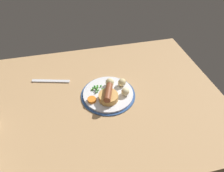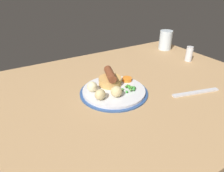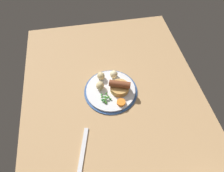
{
  "view_description": "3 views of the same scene",
  "coord_description": "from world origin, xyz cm",
  "px_view_note": "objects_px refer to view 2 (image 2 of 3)",
  "views": [
    {
      "loc": [
        7.18,
        59.77,
        66.45
      ],
      "look_at": [
        -7.13,
        -1.78,
        7.19
      ],
      "focal_mm": 32.0,
      "sensor_mm": 36.0,
      "label": 1
    },
    {
      "loc": [
        -36.72,
        -52.69,
        39.05
      ],
      "look_at": [
        -6.24,
        -1.33,
        6.29
      ],
      "focal_mm": 32.0,
      "sensor_mm": 36.0,
      "label": 2
    },
    {
      "loc": [
        44.58,
        -9.25,
        77.82
      ],
      "look_at": [
        -6.11,
        -0.08,
        5.69
      ],
      "focal_mm": 32.0,
      "sensor_mm": 36.0,
      "label": 3
    }
  ],
  "objects_px": {
    "sausage_pudding": "(110,79)",
    "potato_chunk_0": "(116,92)",
    "pea_pile": "(130,88)",
    "potato_chunk_1": "(92,87)",
    "drinking_glass": "(166,40)",
    "fork": "(196,92)",
    "carrot_slice_0": "(127,79)",
    "potato_chunk_2": "(100,95)",
    "salt_shaker": "(189,54)",
    "dinner_plate": "(114,91)"
  },
  "relations": [
    {
      "from": "sausage_pudding",
      "to": "potato_chunk_0",
      "type": "height_order",
      "value": "sausage_pudding"
    },
    {
      "from": "pea_pile",
      "to": "potato_chunk_0",
      "type": "xyz_separation_m",
      "value": [
        -0.06,
        -0.01,
        0.01
      ]
    },
    {
      "from": "sausage_pudding",
      "to": "potato_chunk_1",
      "type": "xyz_separation_m",
      "value": [
        -0.08,
        -0.01,
        -0.0
      ]
    },
    {
      "from": "potato_chunk_1",
      "to": "drinking_glass",
      "type": "bearing_deg",
      "value": 23.12
    },
    {
      "from": "fork",
      "to": "drinking_glass",
      "type": "relative_size",
      "value": 1.73
    },
    {
      "from": "carrot_slice_0",
      "to": "fork",
      "type": "height_order",
      "value": "carrot_slice_0"
    },
    {
      "from": "potato_chunk_0",
      "to": "drinking_glass",
      "type": "bearing_deg",
      "value": 31.37
    },
    {
      "from": "potato_chunk_1",
      "to": "potato_chunk_2",
      "type": "xyz_separation_m",
      "value": [
        -0.0,
        -0.06,
        0.0
      ]
    },
    {
      "from": "drinking_glass",
      "to": "salt_shaker",
      "type": "xyz_separation_m",
      "value": [
        -0.03,
        -0.19,
        -0.02
      ]
    },
    {
      "from": "fork",
      "to": "drinking_glass",
      "type": "bearing_deg",
      "value": 73.8
    },
    {
      "from": "potato_chunk_1",
      "to": "carrot_slice_0",
      "type": "bearing_deg",
      "value": 1.62
    },
    {
      "from": "sausage_pudding",
      "to": "drinking_glass",
      "type": "xyz_separation_m",
      "value": [
        0.49,
        0.23,
        0.02
      ]
    },
    {
      "from": "sausage_pudding",
      "to": "potato_chunk_2",
      "type": "xyz_separation_m",
      "value": [
        -0.08,
        -0.07,
        -0.0
      ]
    },
    {
      "from": "drinking_glass",
      "to": "salt_shaker",
      "type": "bearing_deg",
      "value": -98.27
    },
    {
      "from": "fork",
      "to": "drinking_glass",
      "type": "height_order",
      "value": "drinking_glass"
    },
    {
      "from": "sausage_pudding",
      "to": "potato_chunk_2",
      "type": "bearing_deg",
      "value": -28.77
    },
    {
      "from": "sausage_pudding",
      "to": "salt_shaker",
      "type": "xyz_separation_m",
      "value": [
        0.46,
        0.04,
        -0.0
      ]
    },
    {
      "from": "sausage_pudding",
      "to": "carrot_slice_0",
      "type": "bearing_deg",
      "value": 102.88
    },
    {
      "from": "dinner_plate",
      "to": "sausage_pudding",
      "type": "xyz_separation_m",
      "value": [
        0.01,
        0.04,
        0.03
      ]
    },
    {
      "from": "dinner_plate",
      "to": "pea_pile",
      "type": "relative_size",
      "value": 4.42
    },
    {
      "from": "sausage_pudding",
      "to": "potato_chunk_0",
      "type": "bearing_deg",
      "value": 2.45
    },
    {
      "from": "sausage_pudding",
      "to": "potato_chunk_1",
      "type": "bearing_deg",
      "value": -62.75
    },
    {
      "from": "dinner_plate",
      "to": "potato_chunk_2",
      "type": "height_order",
      "value": "potato_chunk_2"
    },
    {
      "from": "carrot_slice_0",
      "to": "salt_shaker",
      "type": "distance_m",
      "value": 0.4
    },
    {
      "from": "potato_chunk_2",
      "to": "salt_shaker",
      "type": "bearing_deg",
      "value": 11.63
    },
    {
      "from": "fork",
      "to": "drinking_glass",
      "type": "xyz_separation_m",
      "value": [
        0.25,
        0.42,
        0.05
      ]
    },
    {
      "from": "salt_shaker",
      "to": "pea_pile",
      "type": "bearing_deg",
      "value": -165.44
    },
    {
      "from": "pea_pile",
      "to": "fork",
      "type": "xyz_separation_m",
      "value": [
        0.2,
        -0.12,
        -0.02
      ]
    },
    {
      "from": "sausage_pudding",
      "to": "potato_chunk_2",
      "type": "height_order",
      "value": "sausage_pudding"
    },
    {
      "from": "pea_pile",
      "to": "carrot_slice_0",
      "type": "distance_m",
      "value": 0.07
    },
    {
      "from": "carrot_slice_0",
      "to": "fork",
      "type": "bearing_deg",
      "value": -46.74
    },
    {
      "from": "dinner_plate",
      "to": "potato_chunk_2",
      "type": "bearing_deg",
      "value": -155.04
    },
    {
      "from": "potato_chunk_1",
      "to": "potato_chunk_2",
      "type": "bearing_deg",
      "value": -90.97
    },
    {
      "from": "potato_chunk_1",
      "to": "salt_shaker",
      "type": "bearing_deg",
      "value": 5.44
    },
    {
      "from": "potato_chunk_1",
      "to": "dinner_plate",
      "type": "bearing_deg",
      "value": -20.96
    },
    {
      "from": "potato_chunk_0",
      "to": "drinking_glass",
      "type": "relative_size",
      "value": 0.37
    },
    {
      "from": "potato_chunk_0",
      "to": "potato_chunk_2",
      "type": "distance_m",
      "value": 0.06
    },
    {
      "from": "dinner_plate",
      "to": "salt_shaker",
      "type": "height_order",
      "value": "salt_shaker"
    },
    {
      "from": "sausage_pudding",
      "to": "drinking_glass",
      "type": "relative_size",
      "value": 0.93
    },
    {
      "from": "potato_chunk_0",
      "to": "drinking_glass",
      "type": "height_order",
      "value": "drinking_glass"
    },
    {
      "from": "drinking_glass",
      "to": "potato_chunk_2",
      "type": "bearing_deg",
      "value": -152.01
    },
    {
      "from": "fork",
      "to": "potato_chunk_0",
      "type": "bearing_deg",
      "value": 173.18
    },
    {
      "from": "carrot_slice_0",
      "to": "fork",
      "type": "xyz_separation_m",
      "value": [
        0.17,
        -0.18,
        -0.02
      ]
    },
    {
      "from": "potato_chunk_1",
      "to": "pea_pile",
      "type": "bearing_deg",
      "value": -26.94
    },
    {
      "from": "pea_pile",
      "to": "drinking_glass",
      "type": "relative_size",
      "value": 0.52
    },
    {
      "from": "drinking_glass",
      "to": "salt_shaker",
      "type": "height_order",
      "value": "drinking_glass"
    },
    {
      "from": "potato_chunk_2",
      "to": "drinking_glass",
      "type": "bearing_deg",
      "value": 27.99
    },
    {
      "from": "potato_chunk_0",
      "to": "sausage_pudding",
      "type": "bearing_deg",
      "value": 73.61
    },
    {
      "from": "potato_chunk_2",
      "to": "salt_shaker",
      "type": "xyz_separation_m",
      "value": [
        0.54,
        0.11,
        0.0
      ]
    },
    {
      "from": "dinner_plate",
      "to": "potato_chunk_0",
      "type": "bearing_deg",
      "value": -111.19
    }
  ]
}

